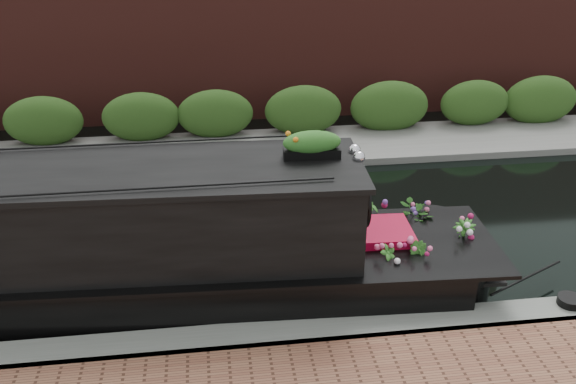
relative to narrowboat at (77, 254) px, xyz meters
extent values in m
plane|color=black|center=(2.50, 1.80, -0.88)|extent=(80.00, 80.00, 0.00)
cube|color=slate|center=(2.50, -1.50, -0.88)|extent=(40.00, 0.60, 0.50)
cube|color=slate|center=(2.50, 6.00, -0.88)|extent=(40.00, 2.40, 0.34)
cube|color=#284918|center=(2.50, 6.90, -0.88)|extent=(40.00, 1.10, 2.80)
cube|color=#4C1E19|center=(2.50, 9.00, -0.88)|extent=(40.00, 1.00, 8.00)
cube|color=black|center=(-0.54, 0.00, 0.62)|extent=(9.78, 2.30, 1.42)
cube|color=black|center=(-0.54, 0.00, 1.38)|extent=(9.95, 2.47, 0.08)
cube|color=#AD062A|center=(4.35, 0.00, 0.62)|extent=(0.15, 1.85, 1.42)
cube|color=black|center=(2.94, -0.94, 0.70)|extent=(0.95, 0.08, 0.58)
cube|color=#AD062A|center=(4.90, 0.00, -0.14)|extent=(0.89, 0.99, 0.53)
sphere|color=white|center=(4.36, -0.15, 1.45)|extent=(0.19, 0.19, 0.19)
sphere|color=white|center=(4.36, 0.15, 1.45)|extent=(0.19, 0.19, 0.19)
cube|color=black|center=(3.66, 0.00, 1.49)|extent=(0.87, 0.27, 0.15)
ellipsoid|color=orange|center=(3.66, 0.00, 1.69)|extent=(0.95, 0.26, 0.25)
imported|color=#2E6A23|center=(4.77, -0.66, -0.12)|extent=(0.36, 0.33, 0.57)
imported|color=#2E6A23|center=(5.26, -0.67, -0.12)|extent=(0.41, 0.41, 0.58)
imported|color=#2E6A23|center=(5.64, 0.58, -0.09)|extent=(0.76, 0.73, 0.64)
imported|color=#2E6A23|center=(6.17, -0.18, -0.08)|extent=(0.52, 0.52, 0.65)
imported|color=#2E6A23|center=(4.86, 0.78, -0.06)|extent=(0.33, 0.42, 0.70)
cylinder|color=olive|center=(6.70, 0.00, -0.69)|extent=(0.39, 0.43, 0.39)
cylinder|color=black|center=(7.46, -1.41, -0.57)|extent=(0.39, 0.39, 0.12)
camera|label=1|loc=(2.11, -8.87, 5.15)|focal=40.00mm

